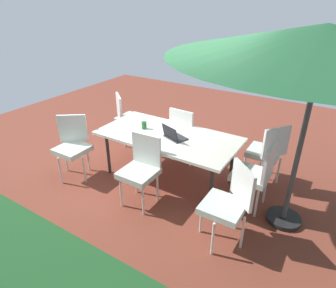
% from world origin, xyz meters
% --- Properties ---
extents(ground_plane, '(10.00, 10.00, 0.02)m').
position_xyz_m(ground_plane, '(0.00, 0.00, -0.01)').
color(ground_plane, brown).
extents(dining_table, '(2.10, 1.05, 0.76)m').
position_xyz_m(dining_table, '(0.00, 0.00, 0.71)').
color(dining_table, silver).
rests_on(dining_table, ground_plane).
extents(patio_umbrella, '(3.09, 3.09, 2.38)m').
position_xyz_m(patio_umbrella, '(-1.80, 0.05, 2.22)').
color(patio_umbrella, '#4C4C4C').
rests_on(patio_umbrella, ground_plane).
extents(chair_north, '(0.46, 0.47, 0.98)m').
position_xyz_m(chair_north, '(-0.00, 0.69, 0.55)').
color(chair_north, silver).
rests_on(chair_north, ground_plane).
extents(chair_southeast, '(0.58, 0.59, 0.98)m').
position_xyz_m(chair_southeast, '(1.34, -0.68, 0.55)').
color(chair_southeast, silver).
rests_on(chair_southeast, ground_plane).
extents(chair_northeast, '(0.58, 0.58, 0.98)m').
position_xyz_m(chair_northeast, '(1.31, 0.70, 0.55)').
color(chair_northeast, silver).
rests_on(chair_northeast, ground_plane).
extents(chair_west, '(0.47, 0.46, 0.98)m').
position_xyz_m(chair_west, '(-1.35, -0.00, 0.55)').
color(chair_west, silver).
rests_on(chair_west, ground_plane).
extents(chair_south, '(0.46, 0.47, 0.98)m').
position_xyz_m(chair_south, '(0.05, -0.64, 0.55)').
color(chair_south, silver).
rests_on(chair_south, ground_plane).
extents(chair_southwest, '(0.58, 0.58, 0.98)m').
position_xyz_m(chair_southwest, '(-1.31, -0.70, 0.55)').
color(chair_southwest, silver).
rests_on(chair_southwest, ground_plane).
extents(chair_northwest, '(0.59, 0.59, 0.98)m').
position_xyz_m(chair_northwest, '(-1.27, 0.76, 0.55)').
color(chair_northwest, silver).
rests_on(chair_northwest, ground_plane).
extents(laptop, '(0.39, 0.34, 0.21)m').
position_xyz_m(laptop, '(-0.13, 0.06, 0.80)').
color(laptop, '#2D2D33').
rests_on(laptop, dining_table).
extents(cup, '(0.08, 0.08, 0.12)m').
position_xyz_m(cup, '(0.44, -0.00, 0.82)').
color(cup, '#286B33').
rests_on(cup, dining_table).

